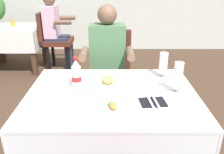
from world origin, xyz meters
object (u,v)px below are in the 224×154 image
beer_glass_left (163,64)px  background_patron (56,28)px  main_dining_table (112,112)px  background_chair_right (54,37)px  background_table_tumbler (13,23)px  napkin_cutlery_set (153,102)px  cola_bottle_primary (77,75)px  chair_far_diner_seat (112,71)px  plate_near_camera (114,107)px  plate_far_diner (108,81)px  beer_glass_middle (178,77)px  background_dining_table (15,38)px  seated_diner_far (108,61)px

beer_glass_left → background_patron: 2.46m
main_dining_table → background_chair_right: bearing=112.8°
background_chair_right → background_table_tumbler: 0.70m
napkin_cutlery_set → beer_glass_left: bearing=71.2°
napkin_cutlery_set → background_table_tumbler: background_table_tumbler is taller
cola_bottle_primary → main_dining_table: bearing=-17.3°
chair_far_diner_seat → plate_near_camera: bearing=-89.4°
plate_near_camera → background_patron: size_ratio=0.18×
plate_far_diner → napkin_cutlery_set: size_ratio=1.23×
napkin_cutlery_set → background_table_tumbler: size_ratio=1.77×
beer_glass_middle → napkin_cutlery_set: (-0.19, -0.15, -0.11)m
main_dining_table → beer_glass_left: size_ratio=5.87×
beer_glass_left → background_dining_table: 2.92m
background_table_tumbler → seated_diner_far: bearing=-45.9°
chair_far_diner_seat → seated_diner_far: size_ratio=0.77×
chair_far_diner_seat → background_chair_right: (-0.98, 1.49, 0.00)m
beer_glass_left → background_dining_table: bearing=135.0°
plate_near_camera → beer_glass_left: beer_glass_left is taller
beer_glass_middle → background_patron: bearing=121.0°
cola_bottle_primary → background_dining_table: cola_bottle_primary is taller
chair_far_diner_seat → napkin_cutlery_set: size_ratio=4.99×
main_dining_table → background_chair_right: background_chair_right is taller
plate_far_diner → beer_glass_middle: 0.53m
chair_far_diner_seat → cola_bottle_primary: size_ratio=3.96×
beer_glass_middle → cola_bottle_primary: cola_bottle_primary is taller
cola_bottle_primary → background_table_tumbler: (-1.38, 2.31, -0.05)m
napkin_cutlery_set → beer_glass_middle: bearing=38.4°
background_patron → background_table_tumbler: bearing=175.8°
background_dining_table → napkin_cutlery_set: bearing=-52.5°
chair_far_diner_seat → background_dining_table: (-1.63, 1.49, -0.02)m
beer_glass_middle → background_chair_right: size_ratio=0.24×
seated_diner_far → background_dining_table: (-1.59, 1.60, -0.17)m
plate_far_diner → background_patron: (-0.90, 2.19, -0.04)m
main_dining_table → background_chair_right: 2.53m
background_chair_right → background_patron: size_ratio=0.77×
plate_far_diner → background_dining_table: 2.72m
seated_diner_far → beer_glass_middle: (0.51, -0.73, 0.14)m
main_dining_table → cola_bottle_primary: bearing=162.7°
beer_glass_middle → seated_diner_far: bearing=125.2°
beer_glass_left → background_table_tumbler: size_ratio=1.89×
plate_near_camera → beer_glass_middle: bearing=26.6°
seated_diner_far → background_table_tumbler: seated_diner_far is taller
main_dining_table → plate_far_diner: (-0.03, 0.15, 0.18)m
beer_glass_left → background_patron: bearing=123.4°
cola_bottle_primary → background_chair_right: 2.38m
plate_near_camera → beer_glass_left: (0.41, 0.51, 0.10)m
chair_far_diner_seat → beer_glass_left: chair_far_diner_seat is taller
plate_near_camera → napkin_cutlery_set: plate_near_camera is taller
cola_bottle_primary → napkin_cutlery_set: size_ratio=1.26×
plate_far_diner → beer_glass_left: 0.48m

